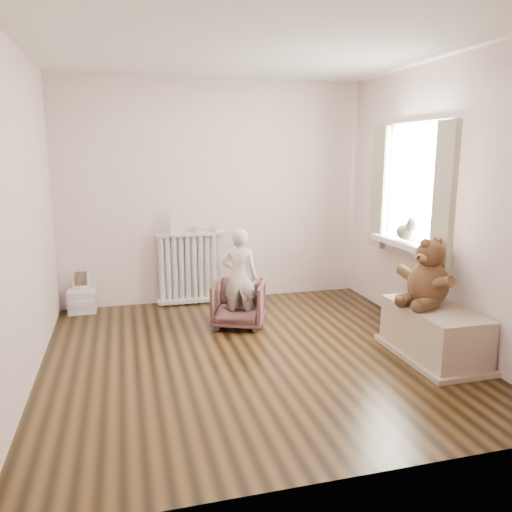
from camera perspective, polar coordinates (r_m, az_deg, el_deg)
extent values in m
cube|color=black|center=(4.54, -0.37, -11.19)|extent=(3.60, 3.60, 0.01)
cube|color=white|center=(4.25, -0.42, 23.03)|extent=(3.60, 3.60, 0.01)
cube|color=white|center=(5.95, -4.80, 7.23)|extent=(3.60, 0.02, 2.60)
cube|color=white|center=(2.52, 10.00, 0.79)|extent=(3.60, 0.02, 2.60)
cube|color=white|center=(4.13, -25.37, 4.11)|extent=(0.02, 3.60, 2.60)
cube|color=white|center=(4.97, 20.24, 5.63)|extent=(0.02, 3.60, 2.60)
cube|color=white|center=(5.18, 18.09, 7.68)|extent=(0.03, 0.90, 1.10)
cube|color=silver|center=(5.20, 16.85, 1.32)|extent=(0.22, 1.10, 0.06)
cube|color=#BEB899|center=(4.65, 20.71, 6.35)|extent=(0.06, 0.26, 1.30)
cube|color=#BEB899|center=(5.62, 13.93, 7.58)|extent=(0.06, 0.26, 1.30)
cube|color=silver|center=(5.93, -7.41, -1.76)|extent=(0.81, 0.15, 0.85)
cube|color=beige|center=(5.80, -8.99, 3.86)|extent=(0.16, 0.01, 0.26)
cylinder|color=#A59E8C|center=(5.84, -6.93, 2.97)|extent=(0.09, 0.09, 0.06)
cylinder|color=#A59E8C|center=(5.88, -4.86, 3.05)|extent=(0.10, 0.10, 0.06)
cube|color=silver|center=(5.90, -19.35, -3.55)|extent=(0.30, 0.21, 0.47)
imported|color=brown|center=(5.17, -1.98, -5.45)|extent=(0.67, 0.67, 0.48)
imported|color=silver|center=(5.04, -1.88, -2.49)|extent=(0.43, 0.36, 1.01)
cube|color=tan|center=(4.69, 19.63, -8.51)|extent=(0.51, 0.96, 0.45)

